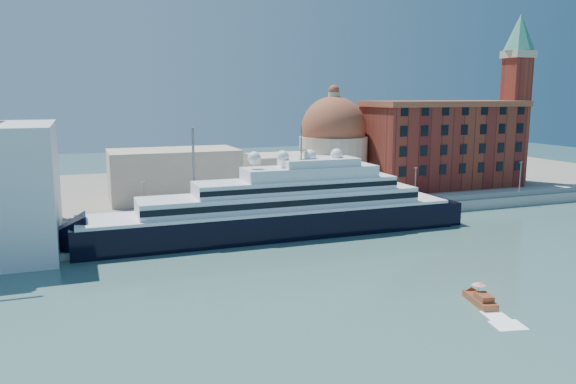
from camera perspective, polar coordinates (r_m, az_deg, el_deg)
name	(u,v)px	position (r m, az deg, el deg)	size (l,w,h in m)	color
ground	(361,266)	(90.84, 7.43, -7.42)	(400.00, 400.00, 0.00)	#38615F
quay	(287,216)	(120.59, -0.12, -2.40)	(180.00, 10.00, 2.50)	gray
land	(236,188)	(159.04, -5.27, 0.45)	(260.00, 72.00, 2.00)	slate
quay_fence	(294,211)	(116.09, 0.65, -1.95)	(180.00, 0.10, 1.20)	slate
superyacht	(262,215)	(106.89, -2.62, -2.35)	(82.77, 11.47, 24.74)	black
service_barge	(84,251)	(101.65, -19.99, -5.68)	(10.80, 5.71, 2.31)	white
water_taxi	(481,299)	(78.24, 18.97, -10.23)	(3.31, 6.41, 2.90)	maroon
warehouse	(442,143)	(159.16, 15.41, 4.79)	(43.00, 19.00, 23.25)	maroon
campanile	(516,88)	(173.80, 22.17, 9.76)	(8.40, 8.40, 47.00)	maroon
church	(278,158)	(143.21, -1.03, 3.46)	(66.00, 18.00, 25.50)	beige
lamp_posts	(231,180)	(113.66, -5.82, 1.19)	(120.80, 2.40, 18.00)	slate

